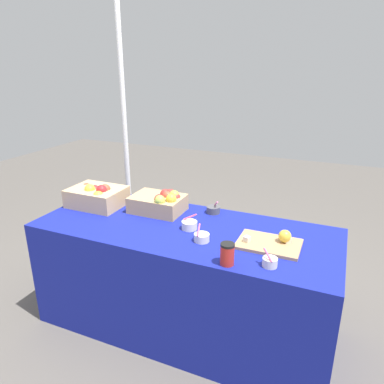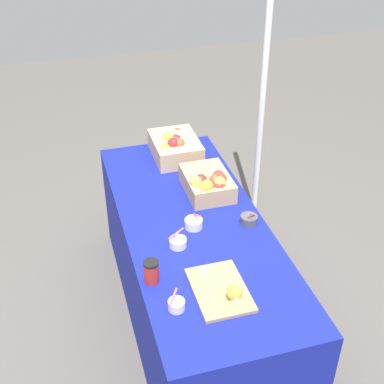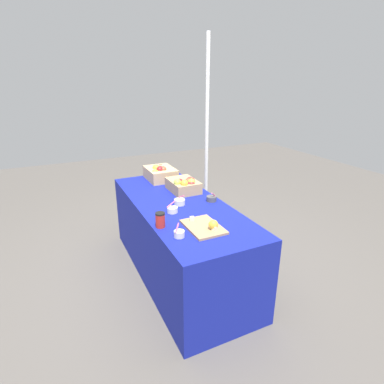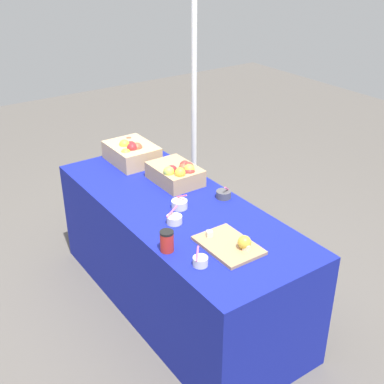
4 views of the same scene
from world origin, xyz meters
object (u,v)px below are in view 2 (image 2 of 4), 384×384
(sample_bowl_near, at_px, (178,242))
(coffee_cup, at_px, (151,272))
(cutting_board_front, at_px, (222,290))
(sample_bowl_extra, at_px, (176,305))
(sample_bowl_mid, at_px, (249,219))
(apple_crate_middle, at_px, (209,183))
(tent_pole, at_px, (264,77))
(sample_bowl_far, at_px, (194,223))
(apple_crate_left, at_px, (175,147))

(sample_bowl_near, relative_size, coffee_cup, 0.80)
(cutting_board_front, xyz_separation_m, sample_bowl_extra, (0.04, -0.23, 0.01))
(sample_bowl_near, bearing_deg, sample_bowl_mid, 101.09)
(sample_bowl_near, distance_m, sample_bowl_mid, 0.43)
(apple_crate_middle, relative_size, cutting_board_front, 1.02)
(apple_crate_middle, bearing_deg, cutting_board_front, -13.24)
(sample_bowl_near, bearing_deg, coffee_cup, -40.76)
(sample_bowl_extra, distance_m, tent_pole, 1.86)
(sample_bowl_near, xyz_separation_m, sample_bowl_mid, (-0.08, 0.42, 0.00))
(coffee_cup, bearing_deg, sample_bowl_far, 138.33)
(sample_bowl_far, relative_size, coffee_cup, 0.84)
(sample_bowl_mid, bearing_deg, apple_crate_left, -166.16)
(cutting_board_front, height_order, coffee_cup, coffee_cup)
(apple_crate_middle, bearing_deg, apple_crate_left, -170.40)
(apple_crate_middle, distance_m, sample_bowl_extra, 0.94)
(apple_crate_middle, relative_size, sample_bowl_far, 3.61)
(sample_bowl_mid, xyz_separation_m, sample_bowl_extra, (0.50, -0.54, 0.00))
(cutting_board_front, height_order, sample_bowl_far, sample_bowl_far)
(sample_bowl_far, bearing_deg, apple_crate_left, 172.79)
(sample_bowl_near, bearing_deg, apple_crate_left, 166.30)
(apple_crate_left, xyz_separation_m, sample_bowl_extra, (1.32, -0.34, -0.05))
(sample_bowl_mid, relative_size, tent_pole, 0.04)
(sample_bowl_extra, bearing_deg, sample_bowl_near, 164.28)
(apple_crate_middle, height_order, sample_bowl_mid, apple_crate_middle)
(apple_crate_left, height_order, sample_bowl_mid, apple_crate_left)
(apple_crate_left, distance_m, apple_crate_middle, 0.48)
(cutting_board_front, bearing_deg, apple_crate_left, 175.11)
(apple_crate_left, height_order, apple_crate_middle, apple_crate_left)
(apple_crate_left, xyz_separation_m, apple_crate_middle, (0.48, 0.08, -0.00))
(cutting_board_front, bearing_deg, sample_bowl_extra, -81.24)
(cutting_board_front, height_order, tent_pole, tent_pole)
(sample_bowl_near, distance_m, sample_bowl_far, 0.18)
(sample_bowl_near, xyz_separation_m, coffee_cup, (0.21, -0.18, 0.03))
(sample_bowl_far, xyz_separation_m, coffee_cup, (0.34, -0.31, 0.03))
(sample_bowl_mid, relative_size, coffee_cup, 0.81)
(sample_bowl_extra, height_order, coffee_cup, coffee_cup)
(coffee_cup, bearing_deg, cutting_board_front, 60.04)
(sample_bowl_far, bearing_deg, tent_pole, 140.91)
(apple_crate_middle, xyz_separation_m, sample_bowl_mid, (0.34, 0.12, -0.05))
(coffee_cup, bearing_deg, apple_crate_left, 160.08)
(sample_bowl_near, height_order, coffee_cup, coffee_cup)
(apple_crate_left, height_order, sample_bowl_extra, apple_crate_left)
(apple_crate_left, bearing_deg, sample_bowl_mid, 13.84)
(sample_bowl_mid, distance_m, tent_pole, 1.18)
(cutting_board_front, distance_m, sample_bowl_mid, 0.56)
(tent_pole, bearing_deg, sample_bowl_far, -39.09)
(apple_crate_left, bearing_deg, apple_crate_middle, 9.60)
(apple_crate_left, height_order, cutting_board_front, apple_crate_left)
(apple_crate_left, distance_m, tent_pole, 0.78)
(sample_bowl_far, height_order, sample_bowl_extra, sample_bowl_far)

